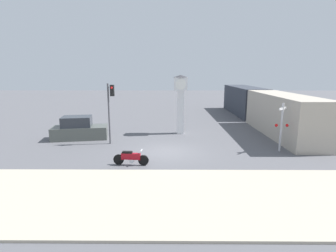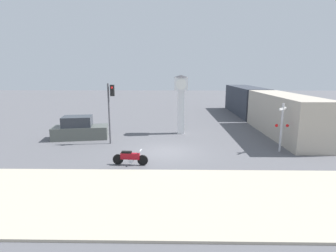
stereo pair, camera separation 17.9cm
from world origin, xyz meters
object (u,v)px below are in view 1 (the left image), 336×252
at_px(motorcycle, 131,158).
at_px(clock_tower, 180,95).
at_px(traffic_light, 110,103).
at_px(parked_car, 79,129).
at_px(freight_train, 259,106).
at_px(railroad_crossing_signal, 281,125).

bearing_deg(motorcycle, clock_tower, 73.61).
relative_size(traffic_light, parked_car, 0.99).
xyz_separation_m(clock_tower, parked_car, (-8.07, -1.93, -2.54)).
bearing_deg(parked_car, motorcycle, -60.38).
height_order(motorcycle, parked_car, parked_car).
relative_size(freight_train, parked_car, 5.12).
xyz_separation_m(railroad_crossing_signal, parked_car, (-14.50, 3.29, -1.03)).
xyz_separation_m(motorcycle, freight_train, (11.64, 13.24, 1.27)).
height_order(motorcycle, railroad_crossing_signal, railroad_crossing_signal).
relative_size(motorcycle, railroad_crossing_signal, 0.63).
bearing_deg(traffic_light, clock_tower, 33.30).
distance_m(railroad_crossing_signal, parked_car, 14.91).
relative_size(clock_tower, railroad_crossing_signal, 1.54).
height_order(clock_tower, traffic_light, clock_tower).
relative_size(clock_tower, parked_car, 1.12).
distance_m(clock_tower, railroad_crossing_signal, 8.42).
bearing_deg(clock_tower, parked_car, -166.56).
bearing_deg(clock_tower, motorcycle, -111.43).
distance_m(motorcycle, clock_tower, 8.98).
distance_m(freight_train, traffic_light, 16.28).
distance_m(motorcycle, traffic_light, 5.61).
bearing_deg(parked_car, freight_train, 13.62).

